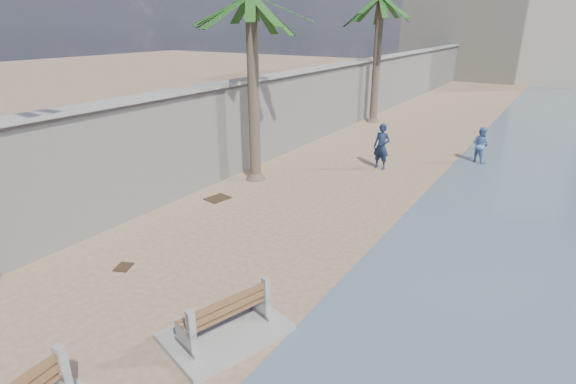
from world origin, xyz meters
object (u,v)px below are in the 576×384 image
at_px(palm_mid, 251,0).
at_px(person_a, 382,143).
at_px(bench_far, 225,317).
at_px(person_b, 481,143).

xyz_separation_m(palm_mid, person_a, (3.58, 3.83, -5.31)).
distance_m(bench_far, person_b, 14.92).
height_order(palm_mid, person_b, palm_mid).
height_order(person_a, person_b, person_a).
bearing_deg(bench_far, person_b, 82.78).
distance_m(palm_mid, person_a, 7.47).
bearing_deg(palm_mid, person_a, 46.93).
xyz_separation_m(person_a, person_b, (3.27, 3.13, -0.22)).
bearing_deg(palm_mid, bench_far, -57.56).
height_order(bench_far, palm_mid, palm_mid).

